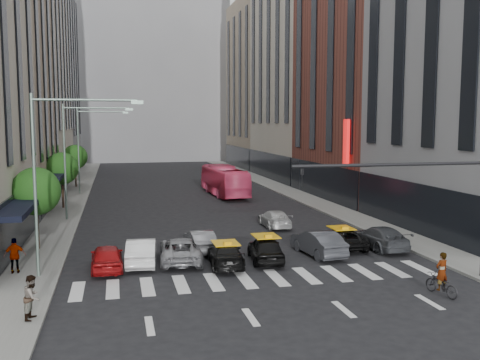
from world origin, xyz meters
TOP-DOWN VIEW (x-y plane):
  - ground at (0.00, 0.00)m, footprint 160.00×160.00m
  - sidewalk_left at (-11.50, 30.00)m, footprint 3.00×96.00m
  - sidewalk_right at (11.50, 30.00)m, footprint 3.00×96.00m
  - building_left_c at (-17.00, 46.00)m, footprint 8.00×20.00m
  - building_left_d at (-17.00, 65.00)m, footprint 8.00×18.00m
  - building_right_a at (17.00, 10.00)m, footprint 8.00×16.00m
  - building_right_b at (17.00, 27.00)m, footprint 8.00×18.00m
  - building_right_c at (17.00, 46.00)m, footprint 8.00×20.00m
  - building_right_d at (17.00, 65.00)m, footprint 8.00×18.00m
  - building_far at (0.00, 85.00)m, footprint 30.00×10.00m
  - tree_near at (-11.80, 10.00)m, footprint 2.88×2.88m
  - tree_mid at (-11.80, 26.00)m, footprint 2.88×2.88m
  - tree_far at (-11.80, 42.00)m, footprint 2.88×2.88m
  - streetlamp_near at (-10.04, 4.00)m, footprint 5.38×0.25m
  - streetlamp_mid at (-10.04, 20.00)m, footprint 5.38×0.25m
  - streetlamp_far at (-10.04, 36.00)m, footprint 5.38×0.25m
  - traffic_signal at (7.69, -1.00)m, footprint 10.10×0.20m
  - liberty_sign at (12.60, 20.00)m, footprint 0.30×0.70m
  - car_red at (-7.70, 4.87)m, footprint 1.72×4.08m
  - car_white_front at (-5.86, 5.59)m, footprint 1.92×4.53m
  - car_silver at (-3.71, 5.63)m, footprint 2.67×5.08m
  - taxi_left at (-1.45, 4.17)m, footprint 2.17×4.49m
  - taxi_center at (0.92, 4.62)m, footprint 2.17×4.36m
  - car_grey_mid at (4.30, 5.31)m, footprint 2.06×4.65m
  - taxi_right at (6.36, 6.69)m, footprint 2.06×4.45m
  - car_grey_curb at (8.60, 5.99)m, footprint 2.11×4.85m
  - car_row2_left at (-2.29, 7.76)m, footprint 1.64×4.06m
  - car_row2_right at (4.26, 13.97)m, footprint 1.86×4.36m
  - bus at (4.01, 31.55)m, footprint 3.22×11.30m
  - motorcycle at (7.01, -2.82)m, footprint 1.02×1.98m
  - rider at (7.01, -2.82)m, footprint 0.70×0.53m
  - pedestrian_near at (-10.40, -2.12)m, footprint 0.83×0.97m
  - pedestrian_far at (-12.20, 4.77)m, footprint 1.09×0.50m

SIDE VIEW (x-z plane):
  - ground at x=0.00m, z-range 0.00..0.00m
  - sidewalk_left at x=-11.50m, z-range 0.00..0.15m
  - sidewalk_right at x=11.50m, z-range 0.00..0.15m
  - motorcycle at x=7.01m, z-range 0.00..0.99m
  - taxi_right at x=6.36m, z-range 0.00..1.23m
  - car_row2_right at x=4.26m, z-range 0.00..1.25m
  - taxi_left at x=-1.45m, z-range 0.00..1.26m
  - car_row2_left at x=-2.29m, z-range 0.00..1.31m
  - car_silver at x=-3.71m, z-range 0.00..1.36m
  - car_red at x=-7.70m, z-range 0.00..1.38m
  - car_grey_curb at x=8.60m, z-range 0.00..1.39m
  - taxi_center at x=0.92m, z-range 0.00..1.43m
  - car_white_front at x=-5.86m, z-range 0.00..1.45m
  - car_grey_mid at x=4.30m, z-range 0.00..1.48m
  - pedestrian_near at x=-10.40m, z-range 0.15..1.89m
  - pedestrian_far at x=-12.20m, z-range 0.15..1.96m
  - bus at x=4.01m, z-range 0.00..3.11m
  - rider at x=7.01m, z-range 0.99..2.73m
  - tree_near at x=-11.80m, z-range 1.18..6.13m
  - tree_mid at x=-11.80m, z-range 1.18..6.13m
  - tree_far at x=-11.80m, z-range 1.18..6.13m
  - traffic_signal at x=7.69m, z-range 1.47..7.47m
  - streetlamp_near at x=-10.04m, z-range 1.40..10.40m
  - streetlamp_mid at x=-10.04m, z-range 1.40..10.40m
  - streetlamp_far at x=-10.04m, z-range 1.40..10.40m
  - liberty_sign at x=12.60m, z-range 4.00..8.00m
  - building_right_b at x=17.00m, z-range 0.00..26.00m
  - building_right_d at x=17.00m, z-range 0.00..28.00m
  - building_left_d at x=-17.00m, z-range 0.00..30.00m
  - building_right_a at x=17.00m, z-range 0.00..32.00m
  - building_left_c at x=-17.00m, z-range 0.00..36.00m
  - building_far at x=0.00m, z-range 0.00..36.00m
  - building_right_c at x=17.00m, z-range 0.00..40.00m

